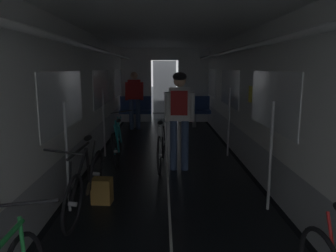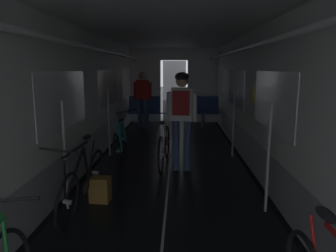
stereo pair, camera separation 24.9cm
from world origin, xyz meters
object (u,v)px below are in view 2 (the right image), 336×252
backpack_on_floor (100,189)px  bicycle_teal (121,142)px  person_cyclist_aisle (182,111)px  bench_seat_far_right (203,109)px  bench_seat_far_left (144,109)px  bicycle_white_in_aisle (164,146)px  person_standing_near_bench (143,96)px  bicycle_black (83,182)px

backpack_on_floor → bicycle_teal: bearing=91.8°
person_cyclist_aisle → backpack_on_floor: (-1.11, -1.41, -0.90)m
bench_seat_far_right → bench_seat_far_left: bearing=180.0°
bench_seat_far_left → bicycle_teal: size_ratio=0.58×
bicycle_white_in_aisle → backpack_on_floor: size_ratio=4.97×
bicycle_teal → person_standing_near_bench: bearing=89.0°
bicycle_black → backpack_on_floor: size_ratio=4.98×
person_standing_near_bench → bicycle_teal: bearing=-91.0°
backpack_on_floor → bench_seat_far_left: bearing=90.0°
bicycle_black → person_cyclist_aisle: 2.22m
bicycle_teal → person_cyclist_aisle: 1.46m
bench_seat_far_left → bicycle_black: 6.02m
bicycle_teal → person_standing_near_bench: (0.06, 3.41, 0.59)m
bench_seat_far_left → backpack_on_floor: bench_seat_far_left is taller
bicycle_white_in_aisle → bench_seat_far_left: bearing=101.2°
person_standing_near_bench → backpack_on_floor: bearing=-90.0°
person_cyclist_aisle → bicycle_white_in_aisle: size_ratio=1.02×
bench_seat_far_left → backpack_on_floor: (0.00, -5.73, -0.40)m
bench_seat_far_right → person_standing_near_bench: (-1.80, -0.38, 0.41)m
bicycle_black → bicycle_white_in_aisle: size_ratio=1.00×
bicycle_black → person_cyclist_aisle: bearing=53.4°
bicycle_black → person_standing_near_bench: person_standing_near_bench is taller
bicycle_black → bicycle_white_in_aisle: bicycle_black is taller
bench_seat_far_left → person_standing_near_bench: (0.00, -0.38, 0.41)m
bicycle_teal → bicycle_black: bearing=-92.2°
bench_seat_far_left → bench_seat_far_right: (1.80, 0.00, 0.00)m
bench_seat_far_left → person_standing_near_bench: 0.55m
bicycle_teal → backpack_on_floor: 1.95m
bicycle_teal → backpack_on_floor: (0.06, -1.94, -0.21)m
bench_seat_far_right → person_standing_near_bench: bearing=-168.2°
bicycle_teal → bicycle_white_in_aisle: bicycle_teal is taller
bicycle_white_in_aisle → person_standing_near_bench: (-0.80, 3.68, 0.59)m
person_cyclist_aisle → backpack_on_floor: bearing=-128.3°
backpack_on_floor → person_cyclist_aisle: bearing=51.7°
bench_seat_far_left → bicycle_black: size_ratio=0.58×
person_cyclist_aisle → person_standing_near_bench: 4.10m
person_standing_near_bench → backpack_on_floor: size_ratio=4.96×
bench_seat_far_left → bicycle_white_in_aisle: bearing=-78.8°
bicycle_teal → person_cyclist_aisle: size_ratio=0.98×
bench_seat_far_right → person_cyclist_aisle: size_ratio=0.57×
bench_seat_far_right → bicycle_white_in_aisle: (-1.00, -4.06, -0.18)m
bench_seat_far_left → bicycle_teal: 3.79m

